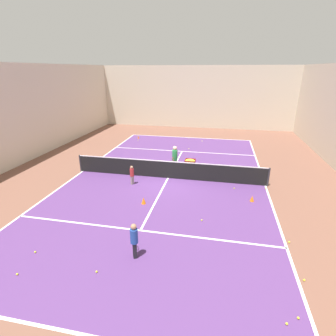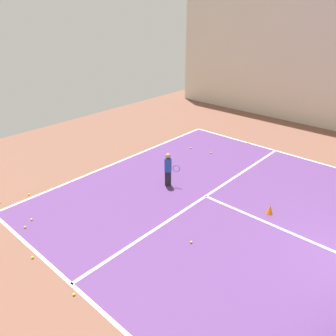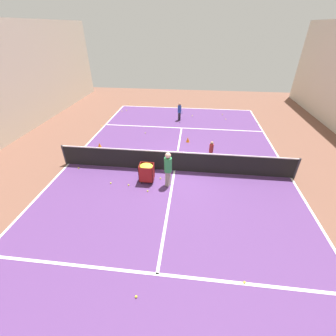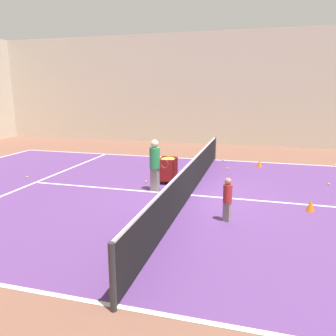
{
  "view_description": "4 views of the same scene",
  "coord_description": "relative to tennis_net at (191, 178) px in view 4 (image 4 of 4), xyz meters",
  "views": [
    {
      "loc": [
        2.96,
        -14.41,
        6.23
      ],
      "look_at": [
        0.0,
        0.0,
        0.66
      ],
      "focal_mm": 28.0,
      "sensor_mm": 36.0,
      "label": 1
    },
    {
      "loc": [
        8.53,
        0.17,
        6.23
      ],
      "look_at": [
        0.29,
        -7.24,
        0.74
      ],
      "focal_mm": 35.0,
      "sensor_mm": 36.0,
      "label": 2
    },
    {
      "loc": [
        -0.77,
        9.52,
        6.23
      ],
      "look_at": [
        0.19,
        1.24,
        0.93
      ],
      "focal_mm": 24.0,
      "sensor_mm": 36.0,
      "label": 3
    },
    {
      "loc": [
        -9.66,
        -1.89,
        3.17
      ],
      "look_at": [
        1.2,
        1.07,
        0.54
      ],
      "focal_mm": 35.0,
      "sensor_mm": 36.0,
      "label": 4
    }
  ],
  "objects": [
    {
      "name": "ground_plane",
      "position": [
        0.0,
        0.0,
        -0.57
      ],
      "size": [
        34.19,
        34.19,
        0.0
      ],
      "primitive_type": "plane",
      "color": "brown"
    },
    {
      "name": "court_playing_area",
      "position": [
        0.0,
        0.0,
        -0.57
      ],
      "size": [
        11.34,
        20.58,
        0.0
      ],
      "color": "#563370",
      "rests_on": "ground"
    },
    {
      "name": "line_sideline_left",
      "position": [
        -5.67,
        0.0,
        -0.56
      ],
      "size": [
        0.1,
        20.58,
        0.0
      ],
      "primitive_type": "cube",
      "color": "white",
      "rests_on": "ground"
    },
    {
      "name": "line_sideline_right",
      "position": [
        5.67,
        0.0,
        -0.56
      ],
      "size": [
        0.1,
        20.58,
        0.0
      ],
      "primitive_type": "cube",
      "color": "white",
      "rests_on": "ground"
    },
    {
      "name": "line_service_far",
      "position": [
        0.0,
        5.66,
        -0.56
      ],
      "size": [
        11.34,
        0.1,
        0.0
      ],
      "primitive_type": "cube",
      "color": "white",
      "rests_on": "ground"
    },
    {
      "name": "line_centre_service",
      "position": [
        0.0,
        0.0,
        -0.56
      ],
      "size": [
        0.1,
        11.32,
        0.0
      ],
      "primitive_type": "cube",
      "color": "white",
      "rests_on": "ground"
    },
    {
      "name": "hall_enclosure_right",
      "position": [
        10.55,
        0.0,
        2.75
      ],
      "size": [
        0.15,
        30.49,
        6.63
      ],
      "color": "beige",
      "rests_on": "ground"
    },
    {
      "name": "tennis_net",
      "position": [
        0.0,
        0.0,
        0.0
      ],
      "size": [
        11.64,
        0.1,
        1.1
      ],
      "color": "#2D2D33",
      "rests_on": "ground"
    },
    {
      "name": "coach_at_net",
      "position": [
        0.19,
        1.23,
        0.4
      ],
      "size": [
        0.42,
        0.7,
        1.69
      ],
      "rotation": [
        0.0,
        0.0,
        -1.86
      ],
      "color": "gray",
      "rests_on": "ground"
    },
    {
      "name": "child_midcourt",
      "position": [
        -1.83,
        -1.29,
        0.08
      ],
      "size": [
        0.3,
        0.3,
        1.12
      ],
      "rotation": [
        0.0,
        0.0,
        1.13
      ],
      "color": "gray",
      "rests_on": "ground"
    },
    {
      "name": "ball_cart",
      "position": [
        1.2,
        1.07,
        0.09
      ],
      "size": [
        0.65,
        0.55,
        0.93
      ],
      "color": "maroon",
      "rests_on": "ground"
    },
    {
      "name": "training_cone_0",
      "position": [
        -0.53,
        -3.42,
        -0.4
      ],
      "size": [
        0.23,
        0.23,
        0.33
      ],
      "primitive_type": "cone",
      "color": "orange",
      "rests_on": "ground"
    },
    {
      "name": "training_cone_2",
      "position": [
        4.74,
        -2.08,
        -0.42
      ],
      "size": [
        0.21,
        0.21,
        0.29
      ],
      "primitive_type": "cone",
      "color": "orange",
      "rests_on": "ground"
    },
    {
      "name": "tennis_ball_3",
      "position": [
        2.42,
        -4.42,
        -0.53
      ],
      "size": [
        0.07,
        0.07,
        0.07
      ],
      "primitive_type": "sphere",
      "color": "yellow",
      "rests_on": "ground"
    },
    {
      "name": "tennis_ball_4",
      "position": [
        5.82,
        -5.3,
        -0.53
      ],
      "size": [
        0.07,
        0.07,
        0.07
      ],
      "primitive_type": "sphere",
      "color": "yellow",
      "rests_on": "ground"
    },
    {
      "name": "tennis_ball_5",
      "position": [
        5.63,
        -0.44,
        -0.53
      ],
      "size": [
        0.07,
        0.07,
        0.07
      ],
      "primitive_type": "sphere",
      "color": "yellow",
      "rests_on": "ground"
    },
    {
      "name": "tennis_ball_6",
      "position": [
        0.46,
        6.39,
        -0.53
      ],
      "size": [
        0.07,
        0.07,
        0.07
      ],
      "primitive_type": "sphere",
      "color": "yellow",
      "rests_on": "ground"
    },
    {
      "name": "tennis_ball_9",
      "position": [
        0.61,
        0.81,
        -0.53
      ],
      "size": [
        0.07,
        0.07,
        0.07
      ],
      "primitive_type": "sphere",
      "color": "yellow",
      "rests_on": "ground"
    },
    {
      "name": "tennis_ball_12",
      "position": [
        1.99,
        1.5,
        -0.53
      ],
      "size": [
        0.07,
        0.07,
        0.07
      ],
      "primitive_type": "sphere",
      "color": "yellow",
      "rests_on": "ground"
    },
    {
      "name": "tennis_ball_19",
      "position": [
        3.91,
        -0.78,
        -0.53
      ],
      "size": [
        0.07,
        0.07,
        0.07
      ],
      "primitive_type": "sphere",
      "color": "yellow",
      "rests_on": "ground"
    },
    {
      "name": "tennis_ball_20",
      "position": [
        4.93,
        0.38,
        -0.53
      ],
      "size": [
        0.07,
        0.07,
        0.07
      ],
      "primitive_type": "sphere",
      "color": "yellow",
      "rests_on": "ground"
    },
    {
      "name": "tennis_ball_22",
      "position": [
        1.03,
        1.83,
        -0.53
      ],
      "size": [
        0.07,
        0.07,
        0.07
      ],
      "primitive_type": "sphere",
      "color": "yellow",
      "rests_on": "ground"
    },
    {
      "name": "tennis_ball_23",
      "position": [
        2.85,
        1.45,
        -0.53
      ],
      "size": [
        0.07,
        0.07,
        0.07
      ],
      "primitive_type": "sphere",
      "color": "yellow",
      "rests_on": "ground"
    }
  ]
}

